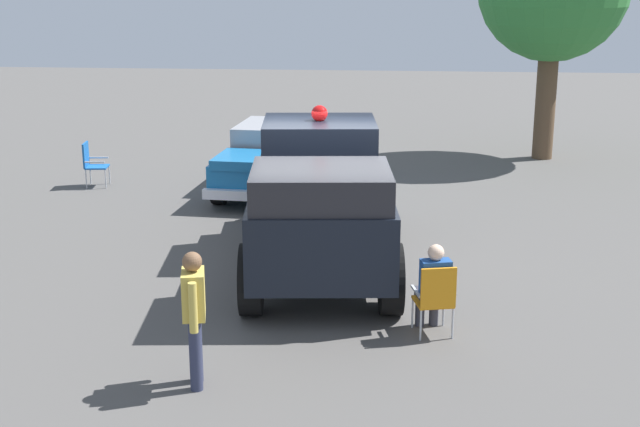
% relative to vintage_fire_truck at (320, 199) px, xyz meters
% --- Properties ---
extents(ground_plane, '(60.00, 60.00, 0.00)m').
position_rel_vintage_fire_truck_xyz_m(ground_plane, '(0.14, 0.09, -1.20)').
color(ground_plane, '#514F4C').
extents(vintage_fire_truck, '(2.83, 6.13, 2.59)m').
position_rel_vintage_fire_truck_xyz_m(vintage_fire_truck, '(0.00, 0.00, 0.00)').
color(vintage_fire_truck, black).
rests_on(vintage_fire_truck, ground).
extents(classic_hot_rod, '(2.21, 4.49, 1.46)m').
position_rel_vintage_fire_truck_xyz_m(classic_hot_rod, '(-1.57, 5.28, -0.45)').
color(classic_hot_rod, black).
rests_on(classic_hot_rod, ground).
extents(lawn_chair_near_truck, '(0.60, 0.60, 1.02)m').
position_rel_vintage_fire_truck_xyz_m(lawn_chair_near_truck, '(1.80, -2.67, -0.61)').
color(lawn_chair_near_truck, '#B7BABF').
rests_on(lawn_chair_near_truck, ground).
extents(lawn_chair_by_car, '(0.56, 0.57, 1.02)m').
position_rel_vintage_fire_truck_xyz_m(lawn_chair_by_car, '(-5.72, 5.23, -0.61)').
color(lawn_chair_by_car, '#B7BABF').
rests_on(lawn_chair_by_car, ground).
extents(lawn_chair_spare, '(0.69, 0.69, 1.02)m').
position_rel_vintage_fire_truck_xyz_m(lawn_chair_spare, '(-0.25, 7.94, -0.61)').
color(lawn_chair_spare, '#B7BABF').
rests_on(lawn_chair_spare, ground).
extents(spectator_seated, '(0.49, 0.61, 1.29)m').
position_rel_vintage_fire_truck_xyz_m(spectator_seated, '(1.76, -2.54, -0.50)').
color(spectator_seated, '#383842').
rests_on(spectator_seated, ground).
extents(spectator_standing, '(0.34, 0.65, 1.68)m').
position_rel_vintage_fire_truck_xyz_m(spectator_standing, '(-1.08, -4.37, -0.23)').
color(spectator_standing, '#2D334C').
rests_on(spectator_standing, ground).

